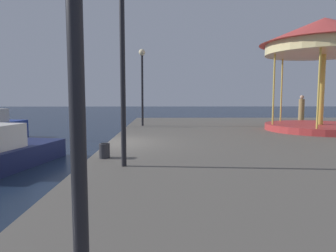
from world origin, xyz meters
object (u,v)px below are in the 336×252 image
at_px(bollard_south, 104,151).
at_px(person_mid_promenade, 301,110).
at_px(lamp_post_mid_promenade, 122,34).
at_px(carousel, 323,47).
at_px(motorboat_navy, 2,152).
at_px(bollard_center, 105,150).
at_px(lamp_post_far_end, 142,74).

relative_size(bollard_south, person_mid_promenade, 0.23).
bearing_deg(lamp_post_mid_promenade, carousel, 40.95).
height_order(motorboat_navy, person_mid_promenade, person_mid_promenade).
xyz_separation_m(motorboat_navy, bollard_south, (3.97, -2.35, 0.44)).
xyz_separation_m(bollard_center, person_mid_promenade, (10.12, 10.53, 0.60)).
distance_m(lamp_post_far_end, person_mid_promenade, 10.07).
relative_size(motorboat_navy, carousel, 0.81).
height_order(lamp_post_far_end, bollard_center, lamp_post_far_end).
bearing_deg(motorboat_navy, lamp_post_far_end, 56.16).
bearing_deg(lamp_post_mid_promenade, person_mid_promenade, 50.59).
bearing_deg(motorboat_navy, lamp_post_mid_promenade, -35.27).
xyz_separation_m(motorboat_navy, lamp_post_mid_promenade, (4.63, -3.27, 3.34)).
bearing_deg(lamp_post_far_end, bollard_south, -92.85).
bearing_deg(lamp_post_mid_promenade, motorboat_navy, 144.73).
relative_size(lamp_post_mid_promenade, person_mid_promenade, 2.66).
height_order(lamp_post_mid_promenade, lamp_post_far_end, lamp_post_mid_promenade).
distance_m(motorboat_navy, bollard_south, 4.63).
height_order(carousel, lamp_post_mid_promenade, carousel).
distance_m(lamp_post_mid_promenade, bollard_south, 3.11).
bearing_deg(person_mid_promenade, lamp_post_mid_promenade, -129.41).
bearing_deg(bollard_center, bollard_south, -109.62).
xyz_separation_m(lamp_post_far_end, bollard_center, (-0.41, -8.84, -2.69)).
relative_size(carousel, bollard_center, 14.71).
relative_size(motorboat_navy, lamp_post_mid_promenade, 1.04).
distance_m(lamp_post_far_end, bollard_center, 9.25).
bearing_deg(lamp_post_far_end, bollard_center, -92.68).
xyz_separation_m(lamp_post_mid_promenade, bollard_center, (-0.63, 1.01, -2.89)).
bearing_deg(lamp_post_far_end, carousel, -15.84).
bearing_deg(carousel, motorboat_navy, -162.65).
xyz_separation_m(carousel, bollard_center, (-9.14, -6.36, -3.76)).
relative_size(motorboat_navy, bollard_south, 11.90).
xyz_separation_m(motorboat_navy, lamp_post_far_end, (4.41, 6.58, 3.14)).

